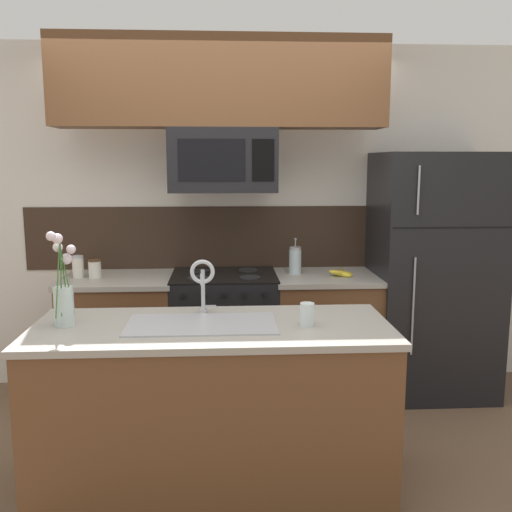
{
  "coord_description": "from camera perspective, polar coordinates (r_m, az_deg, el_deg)",
  "views": [
    {
      "loc": [
        0.0,
        -3.16,
        1.73
      ],
      "look_at": [
        0.2,
        0.27,
        1.16
      ],
      "focal_mm": 40.0,
      "sensor_mm": 36.0,
      "label": 1
    }
  ],
  "objects": [
    {
      "name": "back_counter_right",
      "position": [
        4.32,
        6.88,
        -7.79
      ],
      "size": [
        0.76,
        0.65,
        0.91
      ],
      "color": "brown",
      "rests_on": "ground"
    },
    {
      "name": "rear_partition",
      "position": [
        4.47,
        0.58,
        3.9
      ],
      "size": [
        5.2,
        0.1,
        2.6
      ],
      "primitive_type": "cube",
      "color": "silver",
      "rests_on": "ground"
    },
    {
      "name": "upper_cabinet_band",
      "position": [
        4.05,
        -3.62,
        16.9
      ],
      "size": [
        2.26,
        0.34,
        0.6
      ],
      "primitive_type": "cube",
      "color": "brown"
    },
    {
      "name": "drinking_glass",
      "position": [
        2.9,
        5.13,
        -5.84
      ],
      "size": [
        0.07,
        0.07,
        0.12
      ],
      "color": "silver",
      "rests_on": "island_counter"
    },
    {
      "name": "flower_vase",
      "position": [
        3.03,
        -18.69,
        -3.87
      ],
      "size": [
        0.12,
        0.2,
        0.49
      ],
      "color": "silver",
      "rests_on": "island_counter"
    },
    {
      "name": "ground_plane",
      "position": [
        3.61,
        -3.05,
        -19.27
      ],
      "size": [
        10.0,
        10.0,
        0.0
      ],
      "primitive_type": "plane",
      "color": "brown"
    },
    {
      "name": "french_press",
      "position": [
        4.22,
        3.94,
        -0.44
      ],
      "size": [
        0.09,
        0.09,
        0.27
      ],
      "color": "silver",
      "rests_on": "back_counter_right"
    },
    {
      "name": "island_counter",
      "position": [
        3.09,
        -4.31,
        -14.98
      ],
      "size": [
        1.83,
        0.75,
        0.91
      ],
      "color": "brown",
      "rests_on": "ground"
    },
    {
      "name": "microwave",
      "position": [
        4.04,
        -3.33,
        9.53
      ],
      "size": [
        0.74,
        0.4,
        0.44
      ],
      "color": "black"
    },
    {
      "name": "sink_faucet",
      "position": [
        3.07,
        -5.35,
        -2.31
      ],
      "size": [
        0.14,
        0.14,
        0.31
      ],
      "color": "#B7BABF",
      "rests_on": "island_counter"
    },
    {
      "name": "storage_jar_tall",
      "position": [
        4.27,
        -17.37,
        -1.02
      ],
      "size": [
        0.08,
        0.08,
        0.16
      ],
      "color": "silver",
      "rests_on": "back_counter_left"
    },
    {
      "name": "back_counter_left",
      "position": [
        4.33,
        -13.4,
        -7.97
      ],
      "size": [
        0.79,
        0.65,
        0.91
      ],
      "color": "brown",
      "rests_on": "ground"
    },
    {
      "name": "storage_jar_medium",
      "position": [
        4.22,
        -15.82,
        -1.24
      ],
      "size": [
        0.09,
        0.09,
        0.13
      ],
      "color": "silver",
      "rests_on": "back_counter_left"
    },
    {
      "name": "splash_band",
      "position": [
        4.43,
        -3.25,
        1.87
      ],
      "size": [
        3.02,
        0.01,
        0.48
      ],
      "primitive_type": "cube",
      "color": "#332319",
      "rests_on": "rear_partition"
    },
    {
      "name": "refrigerator",
      "position": [
        4.45,
        17.18,
        -1.8
      ],
      "size": [
        0.87,
        0.74,
        1.8
      ],
      "color": "black",
      "rests_on": "ground"
    },
    {
      "name": "stove_range",
      "position": [
        4.26,
        -3.16,
        -7.93
      ],
      "size": [
        0.76,
        0.64,
        0.93
      ],
      "color": "black",
      "rests_on": "ground"
    },
    {
      "name": "kitchen_sink",
      "position": [
        2.95,
        -5.42,
        -8.15
      ],
      "size": [
        0.76,
        0.39,
        0.16
      ],
      "color": "#ADAFB5",
      "rests_on": "island_counter"
    },
    {
      "name": "banana_bunch",
      "position": [
        4.17,
        8.53,
        -1.73
      ],
      "size": [
        0.19,
        0.12,
        0.08
      ],
      "color": "yellow",
      "rests_on": "back_counter_right"
    }
  ]
}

